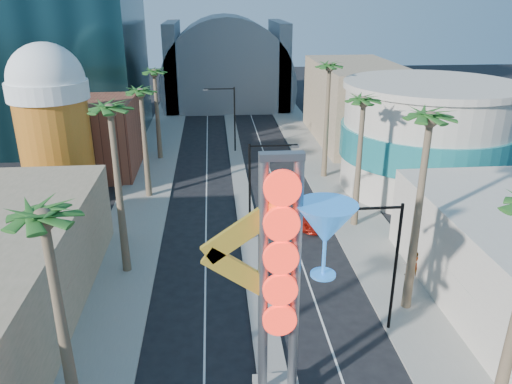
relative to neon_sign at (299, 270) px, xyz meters
The scene contains 22 objects.
sidewalk_west 34.43m from the neon_sign, 107.85° to the left, with size 5.00×100.00×0.15m, color gray.
sidewalk_east 33.97m from the neon_sign, 74.84° to the left, with size 5.00×100.00×0.15m, color gray.
median 35.79m from the neon_sign, 91.33° to the left, with size 1.60×84.00×0.15m, color gray.
brick_filler_west 39.01m from the neon_sign, 115.64° to the left, with size 10.00×10.00×8.00m, color brown.
filler_east 47.58m from the neon_sign, 71.37° to the left, with size 10.00×20.00×10.00m, color #8E7C5B.
beer_mug 32.39m from the neon_sign, 123.38° to the left, with size 7.00×7.00×14.50m.
turquoise_building 32.10m from the neon_sign, 57.56° to the left, with size 16.60×16.60×10.60m.
canopy 69.11m from the neon_sign, 90.68° to the left, with size 22.00×16.00×22.00m.
neon_sign is the anchor object (origin of this frame).
streetlight_0 17.21m from the neon_sign, 90.90° to the left, with size 3.79×0.25×8.00m.
streetlight_1 41.13m from the neon_sign, 91.90° to the left, with size 3.79×0.25×8.00m.
streetlight_2 8.15m from the neon_sign, 40.46° to the left, with size 3.45×0.25×8.00m.
palm_0 10.21m from the neon_sign, behind, with size 2.40×2.40×11.70m.
palm_1 16.70m from the neon_sign, 126.98° to the left, with size 2.40×2.40×12.70m.
palm_2 28.85m from the neon_sign, 109.95° to the left, with size 2.40×2.40×11.20m.
palm_3 40.31m from the neon_sign, 104.11° to the left, with size 2.40×2.40×11.20m.
palm_5 11.50m from the neon_sign, 40.70° to the left, with size 2.40×2.40×13.20m.
palm_6 20.89m from the neon_sign, 66.74° to the left, with size 2.40×2.40×11.70m.
palm_7 32.29m from the neon_sign, 75.23° to the left, with size 2.40×2.40×12.70m.
red_pickup 21.14m from the neon_sign, 76.25° to the left, with size 2.35×5.11×1.42m, color #AB180D.
pedestrian_a 15.87m from the neon_sign, 46.51° to the left, with size 0.66×0.43×1.80m, color gray.
pedestrian_b 15.68m from the neon_sign, 47.72° to the left, with size 0.86×0.67×1.78m, color gray.
Camera 1 is at (-2.62, -15.36, 18.28)m, focal length 35.00 mm.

